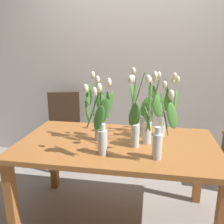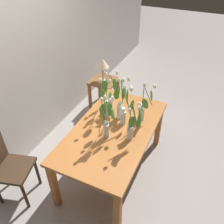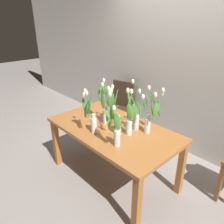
% 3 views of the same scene
% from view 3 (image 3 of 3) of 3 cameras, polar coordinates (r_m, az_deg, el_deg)
% --- Properties ---
extents(ground_plane, '(18.00, 18.00, 0.00)m').
position_cam_3_polar(ground_plane, '(3.02, 0.25, -16.62)').
color(ground_plane, gray).
extents(room_wall_rear, '(9.00, 0.10, 2.70)m').
position_cam_3_polar(room_wall_rear, '(3.38, 16.97, 12.46)').
color(room_wall_rear, beige).
rests_on(room_wall_rear, ground).
extents(dining_table, '(1.60, 0.90, 0.74)m').
position_cam_3_polar(dining_table, '(2.65, 0.27, -5.91)').
color(dining_table, '#A3602D').
rests_on(dining_table, ground).
extents(tulip_vase_0, '(0.21, 0.16, 0.53)m').
position_cam_3_polar(tulip_vase_0, '(2.41, -5.65, -1.18)').
color(tulip_vase_0, silver).
rests_on(tulip_vase_0, dining_table).
extents(tulip_vase_1, '(0.26, 0.17, 0.58)m').
position_cam_3_polar(tulip_vase_1, '(2.52, 6.66, -0.41)').
color(tulip_vase_1, silver).
rests_on(tulip_vase_1, dining_table).
extents(tulip_vase_2, '(0.11, 0.16, 0.57)m').
position_cam_3_polar(tulip_vase_2, '(2.37, 1.07, -2.32)').
color(tulip_vase_2, silver).
rests_on(tulip_vase_2, dining_table).
extents(tulip_vase_3, '(0.16, 0.21, 0.54)m').
position_cam_3_polar(tulip_vase_3, '(2.44, 10.47, -1.29)').
color(tulip_vase_3, silver).
rests_on(tulip_vase_3, dining_table).
extents(tulip_vase_4, '(0.22, 0.26, 0.58)m').
position_cam_3_polar(tulip_vase_4, '(2.36, 5.28, -1.33)').
color(tulip_vase_4, silver).
rests_on(tulip_vase_4, dining_table).
extents(tulip_vase_5, '(0.25, 0.16, 0.58)m').
position_cam_3_polar(tulip_vase_5, '(2.16, 0.96, -4.99)').
color(tulip_vase_5, silver).
rests_on(tulip_vase_5, dining_table).
extents(tulip_vase_6, '(0.24, 0.21, 0.56)m').
position_cam_3_polar(tulip_vase_6, '(2.60, -1.54, 1.58)').
color(tulip_vase_6, silver).
rests_on(tulip_vase_6, dining_table).
extents(dining_chair, '(0.49, 0.49, 0.93)m').
position_cam_3_polar(dining_chair, '(3.84, 2.23, 1.92)').
color(dining_chair, '#382619').
rests_on(dining_chair, ground).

